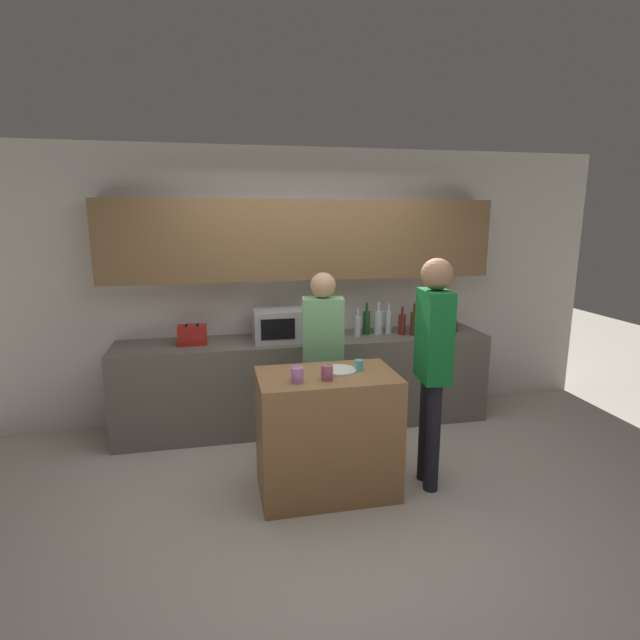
% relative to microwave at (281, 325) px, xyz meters
% --- Properties ---
extents(ground_plane, '(14.00, 14.00, 0.00)m').
position_rel_microwave_xyz_m(ground_plane, '(0.25, -1.38, -1.03)').
color(ground_plane, beige).
extents(back_wall, '(6.40, 0.40, 2.70)m').
position_rel_microwave_xyz_m(back_wall, '(0.25, 0.28, 0.50)').
color(back_wall, silver).
rests_on(back_wall, ground_plane).
extents(back_counter, '(3.60, 0.62, 0.88)m').
position_rel_microwave_xyz_m(back_counter, '(0.25, 0.01, -0.59)').
color(back_counter, '#6B665B').
rests_on(back_counter, ground_plane).
extents(kitchen_island, '(1.01, 0.61, 0.93)m').
position_rel_microwave_xyz_m(kitchen_island, '(0.17, -1.23, -0.57)').
color(kitchen_island, '#996B42').
rests_on(kitchen_island, ground_plane).
extents(microwave, '(0.52, 0.39, 0.30)m').
position_rel_microwave_xyz_m(microwave, '(0.00, 0.00, 0.00)').
color(microwave, '#B7BABC').
rests_on(microwave, back_counter).
extents(toaster, '(0.26, 0.16, 0.18)m').
position_rel_microwave_xyz_m(toaster, '(-0.82, 0.00, -0.06)').
color(toaster, '#B21E19').
rests_on(toaster, back_counter).
extents(potted_plant, '(0.14, 0.14, 0.40)m').
position_rel_microwave_xyz_m(potted_plant, '(1.76, 0.00, 0.05)').
color(potted_plant, brown).
rests_on(potted_plant, back_counter).
extents(bottle_0, '(0.07, 0.07, 0.28)m').
position_rel_microwave_xyz_m(bottle_0, '(0.76, -0.01, -0.04)').
color(bottle_0, silver).
rests_on(bottle_0, back_counter).
extents(bottle_1, '(0.07, 0.07, 0.32)m').
position_rel_microwave_xyz_m(bottle_1, '(0.87, 0.06, -0.03)').
color(bottle_1, '#194723').
rests_on(bottle_1, back_counter).
extents(bottle_2, '(0.09, 0.09, 0.33)m').
position_rel_microwave_xyz_m(bottle_2, '(0.99, 0.03, -0.02)').
color(bottle_2, silver).
rests_on(bottle_2, back_counter).
extents(bottle_3, '(0.06, 0.06, 0.32)m').
position_rel_microwave_xyz_m(bottle_3, '(1.09, 0.03, -0.03)').
color(bottle_3, silver).
rests_on(bottle_3, back_counter).
extents(bottle_4, '(0.07, 0.07, 0.28)m').
position_rel_microwave_xyz_m(bottle_4, '(1.21, -0.04, -0.04)').
color(bottle_4, maroon).
rests_on(bottle_4, back_counter).
extents(bottle_5, '(0.07, 0.07, 0.32)m').
position_rel_microwave_xyz_m(bottle_5, '(1.32, -0.09, -0.03)').
color(bottle_5, '#472814').
rests_on(bottle_5, back_counter).
extents(bottle_6, '(0.07, 0.07, 0.29)m').
position_rel_microwave_xyz_m(bottle_6, '(1.43, 0.10, -0.04)').
color(bottle_6, black).
rests_on(bottle_6, back_counter).
extents(bottle_7, '(0.08, 0.08, 0.23)m').
position_rel_microwave_xyz_m(bottle_7, '(1.56, 0.07, -0.06)').
color(bottle_7, '#472814').
rests_on(bottle_7, back_counter).
extents(plate_on_island, '(0.26, 0.26, 0.01)m').
position_rel_microwave_xyz_m(plate_on_island, '(0.28, -1.18, -0.10)').
color(plate_on_island, white).
rests_on(plate_on_island, kitchen_island).
extents(cup_0, '(0.07, 0.07, 0.08)m').
position_rel_microwave_xyz_m(cup_0, '(0.42, -1.20, -0.07)').
color(cup_0, '#5FC1D3').
rests_on(cup_0, kitchen_island).
extents(cup_1, '(0.09, 0.09, 0.11)m').
position_rel_microwave_xyz_m(cup_1, '(-0.07, -1.37, -0.05)').
color(cup_1, '#C07BCF').
rests_on(cup_1, kitchen_island).
extents(cup_2, '(0.08, 0.08, 0.11)m').
position_rel_microwave_xyz_m(cup_2, '(0.14, -1.36, -0.05)').
color(cup_2, '#A05670').
rests_on(cup_2, kitchen_island).
extents(person_left, '(0.23, 0.36, 1.76)m').
position_rel_microwave_xyz_m(person_left, '(0.96, -1.31, 0.02)').
color(person_left, black).
rests_on(person_left, ground_plane).
extents(person_center, '(0.37, 0.24, 1.60)m').
position_rel_microwave_xyz_m(person_center, '(0.27, -0.67, -0.09)').
color(person_center, black).
rests_on(person_center, ground_plane).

